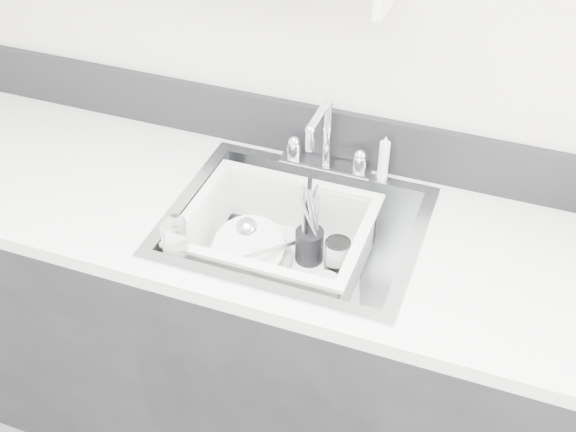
% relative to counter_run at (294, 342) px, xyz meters
% --- Properties ---
extents(room_shell, '(3.50, 3.00, 2.60)m').
position_rel_counter_run_xyz_m(room_shell, '(0.00, -0.80, 1.22)').
color(room_shell, silver).
rests_on(room_shell, ground).
extents(counter_run, '(3.20, 0.62, 0.92)m').
position_rel_counter_run_xyz_m(counter_run, '(0.00, 0.00, 0.00)').
color(counter_run, black).
rests_on(counter_run, ground).
extents(backsplash, '(3.20, 0.02, 0.16)m').
position_rel_counter_run_xyz_m(backsplash, '(0.00, 0.30, 0.54)').
color(backsplash, black).
rests_on(backsplash, counter_run).
extents(sink, '(0.64, 0.52, 0.20)m').
position_rel_counter_run_xyz_m(sink, '(0.00, 0.00, 0.37)').
color(sink, silver).
rests_on(sink, counter_run).
extents(faucet, '(0.26, 0.18, 0.23)m').
position_rel_counter_run_xyz_m(faucet, '(0.00, 0.25, 0.52)').
color(faucet, silver).
rests_on(faucet, counter_run).
extents(side_sprayer, '(0.03, 0.03, 0.14)m').
position_rel_counter_run_xyz_m(side_sprayer, '(0.16, 0.25, 0.53)').
color(side_sprayer, silver).
rests_on(side_sprayer, counter_run).
extents(wash_tub, '(0.56, 0.50, 0.18)m').
position_rel_counter_run_xyz_m(wash_tub, '(-0.04, -0.01, 0.38)').
color(wash_tub, silver).
rests_on(wash_tub, sink).
extents(plate_stack, '(0.23, 0.23, 0.09)m').
position_rel_counter_run_xyz_m(plate_stack, '(-0.11, -0.02, 0.33)').
color(plate_stack, white).
rests_on(plate_stack, wash_tub).
extents(utensil_cup, '(0.08, 0.08, 0.26)m').
position_rel_counter_run_xyz_m(utensil_cup, '(0.03, 0.04, 0.36)').
color(utensil_cup, black).
rests_on(utensil_cup, wash_tub).
extents(ladle, '(0.29, 0.23, 0.08)m').
position_rel_counter_run_xyz_m(ladle, '(-0.09, -0.01, 0.35)').
color(ladle, silver).
rests_on(ladle, wash_tub).
extents(tumbler_in_tub, '(0.07, 0.07, 0.10)m').
position_rel_counter_run_xyz_m(tumbler_in_tub, '(0.11, 0.03, 0.36)').
color(tumbler_in_tub, white).
rests_on(tumbler_in_tub, wash_tub).
extents(tumbler_counter, '(0.07, 0.07, 0.09)m').
position_rel_counter_run_xyz_m(tumbler_counter, '(-0.23, -0.20, 0.50)').
color(tumbler_counter, white).
rests_on(tumbler_counter, counter_run).
extents(bowl_small, '(0.14, 0.14, 0.03)m').
position_rel_counter_run_xyz_m(bowl_small, '(0.10, -0.07, 0.32)').
color(bowl_small, white).
rests_on(bowl_small, wash_tub).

